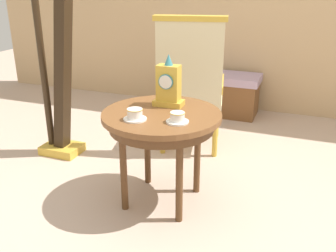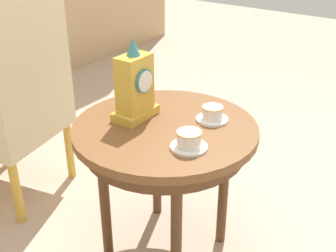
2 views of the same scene
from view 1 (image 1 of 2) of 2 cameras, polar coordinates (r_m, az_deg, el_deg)
ground_plane at (r=2.60m, az=-2.73°, el=-11.42°), size 10.00×10.00×0.00m
side_table at (r=2.39m, az=-0.95°, el=0.38°), size 0.75×0.75×0.62m
teacup_left at (r=2.24m, az=-4.95°, el=1.68°), size 0.14×0.14×0.07m
teacup_right at (r=2.20m, az=1.41°, el=1.22°), size 0.13×0.13×0.06m
mantel_clock at (r=2.46m, az=0.08°, el=6.06°), size 0.19×0.11×0.34m
armchair at (r=3.17m, az=3.44°, el=6.40°), size 0.64×0.63×1.14m
harp at (r=3.16m, az=-16.19°, el=8.19°), size 0.40×0.24×1.81m
window_bench at (r=4.24m, az=6.76°, el=4.96°), size 0.99×0.40×0.44m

